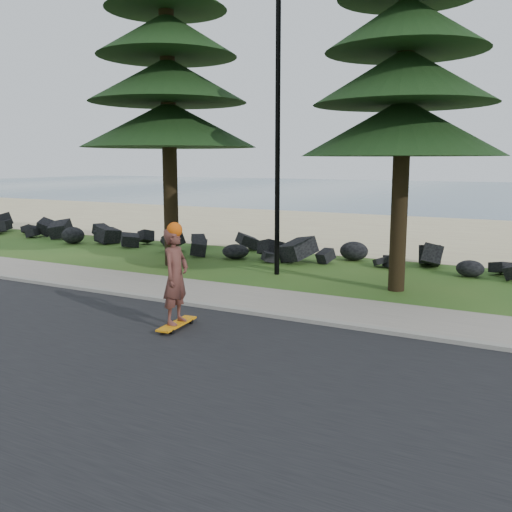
# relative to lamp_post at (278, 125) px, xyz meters

# --- Properties ---
(ground) EXTENTS (160.00, 160.00, 0.00)m
(ground) POSITION_rel_lamp_post_xyz_m (0.00, -3.20, -4.13)
(ground) COLOR #27541A
(ground) RESTS_ON ground
(road) EXTENTS (160.00, 7.00, 0.02)m
(road) POSITION_rel_lamp_post_xyz_m (0.00, -7.70, -4.12)
(road) COLOR black
(road) RESTS_ON ground
(kerb) EXTENTS (160.00, 0.20, 0.10)m
(kerb) POSITION_rel_lamp_post_xyz_m (0.00, -4.10, -4.08)
(kerb) COLOR gray
(kerb) RESTS_ON ground
(sidewalk) EXTENTS (160.00, 2.00, 0.08)m
(sidewalk) POSITION_rel_lamp_post_xyz_m (0.00, -3.00, -4.09)
(sidewalk) COLOR gray
(sidewalk) RESTS_ON ground
(beach_sand) EXTENTS (160.00, 15.00, 0.01)m
(beach_sand) POSITION_rel_lamp_post_xyz_m (0.00, 11.30, -4.13)
(beach_sand) COLOR tan
(beach_sand) RESTS_ON ground
(ocean) EXTENTS (160.00, 58.00, 0.01)m
(ocean) POSITION_rel_lamp_post_xyz_m (0.00, 47.80, -4.13)
(ocean) COLOR #3F6279
(ocean) RESTS_ON ground
(seawall_boulders) EXTENTS (60.00, 2.40, 1.10)m
(seawall_boulders) POSITION_rel_lamp_post_xyz_m (0.00, 2.40, -4.13)
(seawall_boulders) COLOR black
(seawall_boulders) RESTS_ON ground
(lamp_post) EXTENTS (0.25, 0.14, 8.14)m
(lamp_post) POSITION_rel_lamp_post_xyz_m (0.00, 0.00, 0.00)
(lamp_post) COLOR black
(lamp_post) RESTS_ON ground
(skateboarder) EXTENTS (0.50, 1.12, 2.04)m
(skateboarder) POSITION_rel_lamp_post_xyz_m (0.65, -5.68, -3.11)
(skateboarder) COLOR orange
(skateboarder) RESTS_ON ground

